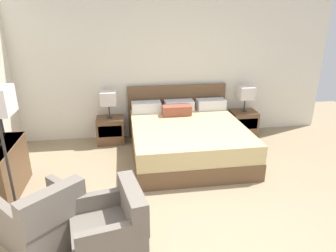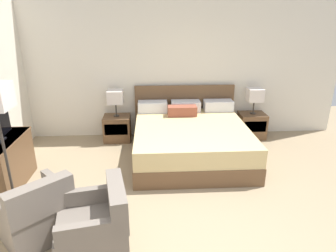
{
  "view_description": "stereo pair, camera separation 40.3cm",
  "coord_description": "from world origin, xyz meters",
  "px_view_note": "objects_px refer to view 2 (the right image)",
  "views": [
    {
      "loc": [
        -0.78,
        -2.29,
        2.34
      ],
      "look_at": [
        -0.14,
        1.9,
        0.75
      ],
      "focal_mm": 32.0,
      "sensor_mm": 36.0,
      "label": 1
    },
    {
      "loc": [
        -0.38,
        -2.33,
        2.34
      ],
      "look_at": [
        -0.14,
        1.9,
        0.75
      ],
      "focal_mm": 32.0,
      "sensor_mm": 36.0,
      "label": 2
    }
  ],
  "objects_px": {
    "nightstand_left": "(117,128)",
    "dresser": "(3,163)",
    "armchair_by_window": "(36,214)",
    "bed": "(190,139)",
    "table_lamp_right": "(255,95)",
    "nightstand_right": "(252,125)",
    "armchair_companion": "(96,228)",
    "table_lamp_left": "(115,97)"
  },
  "relations": [
    {
      "from": "table_lamp_left",
      "to": "dresser",
      "type": "bearing_deg",
      "value": -131.54
    },
    {
      "from": "dresser",
      "to": "armchair_by_window",
      "type": "distance_m",
      "value": 1.36
    },
    {
      "from": "table_lamp_left",
      "to": "armchair_by_window",
      "type": "bearing_deg",
      "value": -102.87
    },
    {
      "from": "nightstand_left",
      "to": "dresser",
      "type": "bearing_deg",
      "value": -131.56
    },
    {
      "from": "armchair_by_window",
      "to": "table_lamp_left",
      "type": "bearing_deg",
      "value": 77.13
    },
    {
      "from": "nightstand_left",
      "to": "armchair_by_window",
      "type": "relative_size",
      "value": 0.53
    },
    {
      "from": "nightstand_right",
      "to": "armchair_companion",
      "type": "distance_m",
      "value": 3.94
    },
    {
      "from": "table_lamp_right",
      "to": "armchair_by_window",
      "type": "relative_size",
      "value": 0.53
    },
    {
      "from": "table_lamp_right",
      "to": "armchair_companion",
      "type": "distance_m",
      "value": 3.99
    },
    {
      "from": "table_lamp_left",
      "to": "armchair_companion",
      "type": "xyz_separation_m",
      "value": [
        0.09,
        -2.97,
        -0.59
      ]
    },
    {
      "from": "table_lamp_left",
      "to": "armchair_companion",
      "type": "relative_size",
      "value": 0.63
    },
    {
      "from": "dresser",
      "to": "nightstand_right",
      "type": "bearing_deg",
      "value": 21.44
    },
    {
      "from": "bed",
      "to": "nightstand_left",
      "type": "xyz_separation_m",
      "value": [
        -1.34,
        0.76,
        -0.06
      ]
    },
    {
      "from": "armchair_by_window",
      "to": "bed",
      "type": "bearing_deg",
      "value": 44.8
    },
    {
      "from": "table_lamp_left",
      "to": "armchair_by_window",
      "type": "xyz_separation_m",
      "value": [
        -0.62,
        -2.7,
        -0.59
      ]
    },
    {
      "from": "bed",
      "to": "nightstand_right",
      "type": "height_order",
      "value": "bed"
    },
    {
      "from": "armchair_by_window",
      "to": "armchair_companion",
      "type": "relative_size",
      "value": 1.2
    },
    {
      "from": "armchair_companion",
      "to": "dresser",
      "type": "bearing_deg",
      "value": 138.11
    },
    {
      "from": "nightstand_left",
      "to": "table_lamp_right",
      "type": "relative_size",
      "value": 1.0
    },
    {
      "from": "bed",
      "to": "nightstand_right",
      "type": "bearing_deg",
      "value": 29.49
    },
    {
      "from": "bed",
      "to": "armchair_by_window",
      "type": "xyz_separation_m",
      "value": [
        -1.95,
        -1.94,
        -0.03
      ]
    },
    {
      "from": "table_lamp_left",
      "to": "armchair_by_window",
      "type": "relative_size",
      "value": 0.53
    },
    {
      "from": "table_lamp_right",
      "to": "armchair_by_window",
      "type": "xyz_separation_m",
      "value": [
        -3.29,
        -2.7,
        -0.59
      ]
    },
    {
      "from": "bed",
      "to": "table_lamp_left",
      "type": "distance_m",
      "value": 1.64
    },
    {
      "from": "nightstand_right",
      "to": "armchair_companion",
      "type": "relative_size",
      "value": 0.63
    },
    {
      "from": "nightstand_left",
      "to": "table_lamp_left",
      "type": "distance_m",
      "value": 0.63
    },
    {
      "from": "table_lamp_right",
      "to": "nightstand_right",
      "type": "bearing_deg",
      "value": -90.0
    },
    {
      "from": "nightstand_right",
      "to": "table_lamp_right",
      "type": "height_order",
      "value": "table_lamp_right"
    },
    {
      "from": "armchair_by_window",
      "to": "armchair_companion",
      "type": "xyz_separation_m",
      "value": [
        0.7,
        -0.27,
        0.0
      ]
    },
    {
      "from": "nightstand_left",
      "to": "nightstand_right",
      "type": "xyz_separation_m",
      "value": [
        2.68,
        0.0,
        0.0
      ]
    },
    {
      "from": "armchair_companion",
      "to": "table_lamp_right",
      "type": "bearing_deg",
      "value": 48.95
    },
    {
      "from": "table_lamp_left",
      "to": "dresser",
      "type": "relative_size",
      "value": 0.49
    },
    {
      "from": "nightstand_right",
      "to": "nightstand_left",
      "type": "bearing_deg",
      "value": 180.0
    },
    {
      "from": "table_lamp_left",
      "to": "armchair_companion",
      "type": "height_order",
      "value": "table_lamp_left"
    },
    {
      "from": "table_lamp_right",
      "to": "armchair_companion",
      "type": "xyz_separation_m",
      "value": [
        -2.59,
        -2.97,
        -0.59
      ]
    },
    {
      "from": "dresser",
      "to": "armchair_companion",
      "type": "bearing_deg",
      "value": -41.89
    },
    {
      "from": "table_lamp_right",
      "to": "bed",
      "type": "bearing_deg",
      "value": -150.47
    },
    {
      "from": "nightstand_right",
      "to": "armchair_by_window",
      "type": "bearing_deg",
      "value": -140.68
    },
    {
      "from": "nightstand_right",
      "to": "table_lamp_left",
      "type": "bearing_deg",
      "value": 179.97
    },
    {
      "from": "nightstand_left",
      "to": "armchair_companion",
      "type": "xyz_separation_m",
      "value": [
        0.09,
        -2.97,
        0.04
      ]
    },
    {
      "from": "dresser",
      "to": "armchair_by_window",
      "type": "xyz_separation_m",
      "value": [
        0.81,
        -1.08,
        -0.09
      ]
    },
    {
      "from": "bed",
      "to": "table_lamp_right",
      "type": "bearing_deg",
      "value": 29.53
    }
  ]
}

